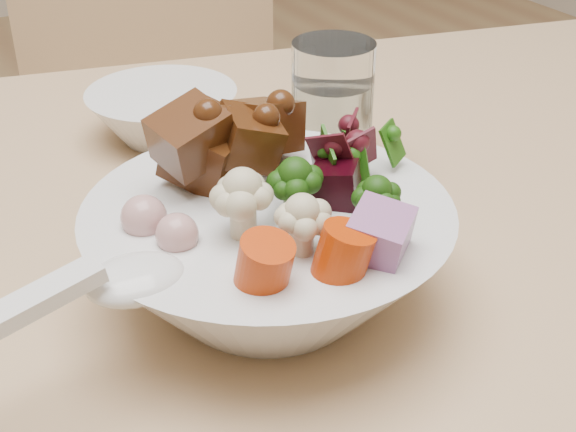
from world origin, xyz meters
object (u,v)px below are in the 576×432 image
Objects in this scene: chair_far at (158,110)px; side_bowl at (163,115)px; dining_table at (516,250)px; water_glass at (332,116)px; food_bowl at (270,245)px.

chair_far is 6.25× the size of side_bowl.
water_glass is at bearing 155.91° from dining_table.
chair_far is at bearing 86.71° from water_glass.
chair_far is 7.49× the size of water_glass.
dining_table is at bearing 8.08° from food_bowl.
dining_table is 6.35× the size of food_bowl.
side_bowl is at bearing -92.55° from chair_far.
water_glass is at bearing 46.61° from food_bowl.
chair_far reaches higher than water_glass.
side_bowl is at bearing 84.56° from food_bowl.
food_bowl is 0.20m from water_glass.
chair_far is 0.63m from water_glass.
dining_table is 12.96× the size of water_glass.
water_glass is (-0.03, -0.59, 0.23)m from chair_far.
side_bowl is (-0.25, 0.25, 0.09)m from dining_table.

